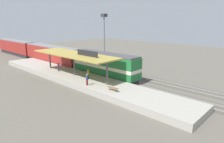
# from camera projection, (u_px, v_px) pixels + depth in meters

# --- Properties ---
(ground_plane) EXTENTS (120.00, 120.00, 0.00)m
(ground_plane) POSITION_uv_depth(u_px,v_px,m) (102.00, 73.00, 39.87)
(ground_plane) COLOR #5B564C
(track_near) EXTENTS (3.20, 110.00, 0.16)m
(track_near) POSITION_uv_depth(u_px,v_px,m) (94.00, 75.00, 38.45)
(track_near) COLOR #4E4941
(track_near) RESTS_ON ground
(track_far) EXTENTS (3.20, 110.00, 0.16)m
(track_far) POSITION_uv_depth(u_px,v_px,m) (111.00, 71.00, 41.70)
(track_far) COLOR #4E4941
(track_far) RESTS_ON ground
(platform) EXTENTS (6.00, 44.00, 0.90)m
(platform) POSITION_uv_depth(u_px,v_px,m) (75.00, 78.00, 35.09)
(platform) COLOR #9E998E
(platform) RESTS_ON ground
(station_canopy) EXTENTS (5.20, 18.00, 4.70)m
(station_canopy) POSITION_uv_depth(u_px,v_px,m) (74.00, 55.00, 34.03)
(station_canopy) COLOR #47474C
(station_canopy) RESTS_ON platform
(platform_bench) EXTENTS (0.44, 1.70, 0.50)m
(platform_bench) POSITION_uv_depth(u_px,v_px,m) (113.00, 88.00, 26.95)
(platform_bench) COLOR #333338
(platform_bench) RESTS_ON platform
(locomotive) EXTENTS (2.93, 14.43, 4.44)m
(locomotive) POSITION_uv_depth(u_px,v_px,m) (104.00, 65.00, 36.02)
(locomotive) COLOR #28282D
(locomotive) RESTS_ON track_near
(passenger_carriage_front) EXTENTS (2.90, 20.00, 4.24)m
(passenger_carriage_front) POSITION_uv_depth(u_px,v_px,m) (52.00, 54.00, 47.99)
(passenger_carriage_front) COLOR #28282D
(passenger_carriage_front) RESTS_ON track_near
(passenger_carriage_rear) EXTENTS (2.90, 20.00, 4.24)m
(passenger_carriage_rear) POSITION_uv_depth(u_px,v_px,m) (16.00, 47.00, 61.80)
(passenger_carriage_rear) COLOR #28282D
(passenger_carriage_rear) RESTS_ON track_near
(light_mast) EXTENTS (1.10, 1.10, 11.70)m
(light_mast) POSITION_uv_depth(u_px,v_px,m) (104.00, 29.00, 45.30)
(light_mast) COLOR slate
(light_mast) RESTS_ON ground
(person_waiting) EXTENTS (0.34, 0.34, 1.71)m
(person_waiting) POSITION_uv_depth(u_px,v_px,m) (58.00, 66.00, 37.58)
(person_waiting) COLOR #4C4C51
(person_waiting) RESTS_ON platform
(person_walking) EXTENTS (0.34, 0.34, 1.71)m
(person_walking) POSITION_uv_depth(u_px,v_px,m) (88.00, 73.00, 32.37)
(person_walking) COLOR #23603D
(person_walking) RESTS_ON platform
(person_boarding) EXTENTS (0.34, 0.34, 1.71)m
(person_boarding) POSITION_uv_depth(u_px,v_px,m) (87.00, 79.00, 29.24)
(person_boarding) COLOR maroon
(person_boarding) RESTS_ON platform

